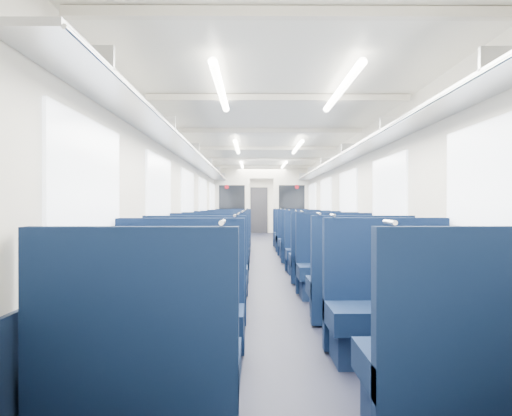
{
  "coord_description": "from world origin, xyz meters",
  "views": [
    {
      "loc": [
        -0.25,
        -10.55,
        1.2
      ],
      "look_at": [
        -0.18,
        1.22,
        1.14
      ],
      "focal_mm": 31.15,
      "sensor_mm": 36.0,
      "label": 1
    }
  ],
  "objects_px": {
    "seat_2": "(178,317)",
    "seat_6": "(208,272)",
    "seat_1": "(465,373)",
    "seat_19": "(291,235)",
    "seat_10": "(221,253)",
    "seat_13": "(305,246)",
    "seat_11": "(314,253)",
    "bulkhead": "(262,205)",
    "seat_8": "(216,261)",
    "seat_5": "(359,289)",
    "seat_9": "(323,261)",
    "seat_4": "(197,289)",
    "seat_7": "(335,270)",
    "seat_14": "(228,242)",
    "seat_17": "(295,238)",
    "seat_16": "(231,239)",
    "seat_0": "(139,374)",
    "seat_3": "(391,314)",
    "end_door": "(259,210)",
    "seat_12": "(226,246)",
    "seat_18": "(233,235)",
    "seat_15": "(299,242)"
  },
  "relations": [
    {
      "from": "seat_2",
      "to": "seat_6",
      "type": "bearing_deg",
      "value": 90.0
    },
    {
      "from": "seat_1",
      "to": "seat_19",
      "type": "xyz_separation_m",
      "value": [
        0.0,
        10.45,
        0.0
      ]
    },
    {
      "from": "seat_10",
      "to": "seat_13",
      "type": "relative_size",
      "value": 1.0
    },
    {
      "from": "seat_10",
      "to": "seat_11",
      "type": "relative_size",
      "value": 1.0
    },
    {
      "from": "bulkhead",
      "to": "seat_8",
      "type": "relative_size",
      "value": 2.46
    },
    {
      "from": "seat_5",
      "to": "seat_9",
      "type": "height_order",
      "value": "same"
    },
    {
      "from": "seat_4",
      "to": "seat_19",
      "type": "distance_m",
      "value": 8.33
    },
    {
      "from": "seat_7",
      "to": "seat_13",
      "type": "relative_size",
      "value": 1.0
    },
    {
      "from": "seat_14",
      "to": "seat_17",
      "type": "bearing_deg",
      "value": 35.68
    },
    {
      "from": "seat_8",
      "to": "seat_9",
      "type": "bearing_deg",
      "value": -0.65
    },
    {
      "from": "seat_16",
      "to": "seat_6",
      "type": "bearing_deg",
      "value": -90.0
    },
    {
      "from": "seat_9",
      "to": "seat_0",
      "type": "bearing_deg",
      "value": -109.74
    },
    {
      "from": "seat_11",
      "to": "bulkhead",
      "type": "bearing_deg",
      "value": 99.23
    },
    {
      "from": "bulkhead",
      "to": "seat_17",
      "type": "relative_size",
      "value": 2.46
    },
    {
      "from": "seat_8",
      "to": "seat_11",
      "type": "xyz_separation_m",
      "value": [
        1.66,
        1.02,
        0.0
      ]
    },
    {
      "from": "seat_1",
      "to": "seat_3",
      "type": "relative_size",
      "value": 1.0
    },
    {
      "from": "seat_11",
      "to": "seat_16",
      "type": "xyz_separation_m",
      "value": [
        -1.66,
        3.55,
        0.0
      ]
    },
    {
      "from": "seat_2",
      "to": "seat_9",
      "type": "distance_m",
      "value": 3.85
    },
    {
      "from": "seat_0",
      "to": "seat_8",
      "type": "height_order",
      "value": "same"
    },
    {
      "from": "seat_7",
      "to": "seat_11",
      "type": "relative_size",
      "value": 1.0
    },
    {
      "from": "seat_7",
      "to": "seat_1",
      "type": "bearing_deg",
      "value": -90.0
    },
    {
      "from": "seat_3",
      "to": "seat_4",
      "type": "height_order",
      "value": "same"
    },
    {
      "from": "end_door",
      "to": "seat_10",
      "type": "xyz_separation_m",
      "value": [
        -0.83,
        -11.5,
        -0.65
      ]
    },
    {
      "from": "seat_0",
      "to": "seat_7",
      "type": "relative_size",
      "value": 1.0
    },
    {
      "from": "seat_3",
      "to": "seat_5",
      "type": "xyz_separation_m",
      "value": [
        0.0,
        1.05,
        0.0
      ]
    },
    {
      "from": "seat_0",
      "to": "seat_19",
      "type": "distance_m",
      "value": 10.59
    },
    {
      "from": "end_door",
      "to": "seat_12",
      "type": "xyz_separation_m",
      "value": [
        -0.83,
        -10.2,
        -0.65
      ]
    },
    {
      "from": "bulkhead",
      "to": "seat_0",
      "type": "distance_m",
      "value": 10.84
    },
    {
      "from": "seat_2",
      "to": "seat_17",
      "type": "distance_m",
      "value": 8.28
    },
    {
      "from": "seat_14",
      "to": "seat_13",
      "type": "bearing_deg",
      "value": -31.59
    },
    {
      "from": "seat_18",
      "to": "seat_10",
      "type": "bearing_deg",
      "value": -90.0
    },
    {
      "from": "bulkhead",
      "to": "seat_12",
      "type": "height_order",
      "value": "bulkhead"
    },
    {
      "from": "seat_1",
      "to": "seat_12",
      "type": "height_order",
      "value": "same"
    },
    {
      "from": "seat_4",
      "to": "seat_5",
      "type": "xyz_separation_m",
      "value": [
        1.66,
        0.0,
        0.0
      ]
    },
    {
      "from": "seat_14",
      "to": "seat_15",
      "type": "xyz_separation_m",
      "value": [
        1.66,
        0.05,
        0.0
      ]
    },
    {
      "from": "end_door",
      "to": "seat_12",
      "type": "bearing_deg",
      "value": -94.65
    },
    {
      "from": "seat_19",
      "to": "seat_16",
      "type": "bearing_deg",
      "value": -143.34
    },
    {
      "from": "seat_2",
      "to": "seat_14",
      "type": "bearing_deg",
      "value": 90.0
    },
    {
      "from": "seat_1",
      "to": "seat_14",
      "type": "relative_size",
      "value": 1.0
    },
    {
      "from": "seat_6",
      "to": "seat_9",
      "type": "xyz_separation_m",
      "value": [
        1.66,
        1.21,
        0.0
      ]
    },
    {
      "from": "seat_10",
      "to": "end_door",
      "type": "bearing_deg",
      "value": 85.87
    },
    {
      "from": "seat_1",
      "to": "seat_13",
      "type": "distance_m",
      "value": 7.04
    },
    {
      "from": "seat_5",
      "to": "seat_3",
      "type": "bearing_deg",
      "value": -90.0
    },
    {
      "from": "end_door",
      "to": "seat_18",
      "type": "xyz_separation_m",
      "value": [
        -0.83,
        -6.81,
        -0.65
      ]
    },
    {
      "from": "end_door",
      "to": "seat_7",
      "type": "relative_size",
      "value": 1.76
    },
    {
      "from": "seat_14",
      "to": "seat_16",
      "type": "relative_size",
      "value": 1.0
    },
    {
      "from": "bulkhead",
      "to": "seat_7",
      "type": "xyz_separation_m",
      "value": [
        0.83,
        -7.19,
        -0.88
      ]
    },
    {
      "from": "seat_1",
      "to": "seat_4",
      "type": "bearing_deg",
      "value": 126.03
    },
    {
      "from": "seat_7",
      "to": "seat_8",
      "type": "xyz_separation_m",
      "value": [
        -1.66,
        1.06,
        0.0
      ]
    },
    {
      "from": "seat_3",
      "to": "seat_0",
      "type": "bearing_deg",
      "value": -143.24
    }
  ]
}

